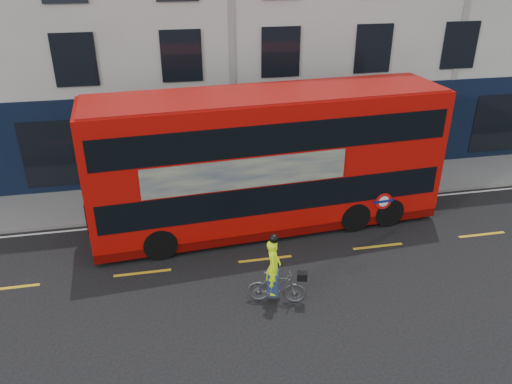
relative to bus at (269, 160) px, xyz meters
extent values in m
plane|color=black|center=(-0.62, -3.80, -2.57)|extent=(120.00, 120.00, 0.00)
cube|color=slate|center=(-0.62, 2.70, -2.51)|extent=(60.00, 3.00, 0.12)
cube|color=slate|center=(-0.62, 1.20, -2.51)|extent=(60.00, 0.12, 0.13)
cube|color=black|center=(-0.62, 4.18, -0.57)|extent=(50.00, 0.08, 4.00)
cube|color=silver|center=(-0.62, 0.90, -2.57)|extent=(58.00, 0.10, 0.01)
cube|color=#B40B07|center=(-0.05, 0.00, 0.16)|extent=(12.53, 3.67, 4.44)
cube|color=#5A0503|center=(-0.05, 0.00, -2.23)|extent=(12.53, 3.61, 0.34)
cube|color=black|center=(-0.05, 0.00, -0.83)|extent=(12.04, 3.67, 1.01)
cube|color=black|center=(-0.05, 0.00, 1.31)|extent=(12.04, 3.67, 1.01)
cube|color=#950E0A|center=(-0.05, 0.00, 2.40)|extent=(12.27, 3.54, 0.09)
cube|color=black|center=(6.14, 0.43, -0.83)|extent=(0.22, 2.53, 1.01)
cube|color=black|center=(6.14, 0.43, 1.31)|extent=(0.22, 2.53, 1.01)
cube|color=black|center=(-6.23, -0.44, -0.83)|extent=(0.22, 2.53, 1.01)
cube|color=tan|center=(-1.07, -1.51, 0.24)|extent=(6.73, 0.51, 1.01)
cylinder|color=red|center=(3.98, -1.16, -1.45)|extent=(0.63, 0.06, 0.63)
cylinder|color=white|center=(3.98, -1.16, -1.45)|extent=(0.41, 0.05, 0.40)
cube|color=#0C1459|center=(3.98, -1.17, -1.45)|extent=(0.79, 0.07, 0.10)
cylinder|color=black|center=(4.21, 0.30, -2.01)|extent=(1.32, 2.93, 1.12)
cylinder|color=black|center=(2.87, 0.20, -2.01)|extent=(1.32, 2.93, 1.12)
cylinder|color=black|center=(-4.08, -0.28, -2.01)|extent=(1.32, 2.93, 1.12)
imported|color=#4C4F51|center=(-0.77, -4.52, -2.06)|extent=(1.78, 0.94, 1.03)
imported|color=#C7F90C|center=(-0.87, -4.49, -1.36)|extent=(0.56, 0.71, 1.70)
cube|color=black|center=(-0.08, -4.72, -1.63)|extent=(0.34, 0.30, 0.23)
cube|color=navy|center=(-0.87, -4.49, -1.90)|extent=(0.41, 0.46, 0.72)
sphere|color=black|center=(-0.87, -4.49, -0.43)|extent=(0.27, 0.27, 0.27)
camera|label=1|loc=(-3.64, -15.86, 6.75)|focal=35.00mm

